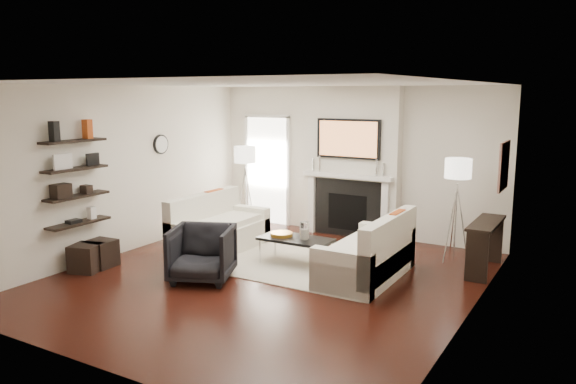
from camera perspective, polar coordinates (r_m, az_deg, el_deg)
The scene contains 71 objects.
room_envelope at distance 7.66m, azimuth -2.26°, elevation 0.80°, with size 6.00×6.00×6.00m.
chimney_breast at distance 10.18m, azimuth 6.47°, elevation 3.04°, with size 1.80×0.25×2.70m, color silver.
fireplace_surround at distance 10.19m, azimuth 6.07°, elevation -1.67°, with size 1.30×0.02×1.04m, color black.
firebox at distance 10.20m, azimuth 6.05°, elevation -2.06°, with size 0.75×0.02×0.65m, color black.
mantel_pilaster_l at distance 10.47m, azimuth 2.41°, elevation -1.15°, with size 0.12×0.08×1.10m, color white.
mantel_pilaster_r at distance 9.89m, azimuth 9.81°, elevation -1.95°, with size 0.12×0.08×1.10m, color white.
mantel_shelf at distance 10.04m, azimuth 6.02°, elevation 1.63°, with size 1.70×0.18×0.07m, color white.
tv_body at distance 9.99m, azimuth 6.15°, elevation 5.40°, with size 1.20×0.06×0.70m, color black.
tv_screen at distance 9.96m, azimuth 6.07°, elevation 5.38°, with size 1.10×0.01×0.62m, color #BF723F.
candlestick_l_tall at distance 10.26m, azimuth 3.26°, elevation 2.89°, with size 0.04×0.04×0.30m, color silver.
candlestick_l_short at distance 10.32m, azimuth 2.61°, elevation 2.77°, with size 0.04×0.04×0.24m, color silver.
candlestick_r_tall at distance 9.81m, azimuth 8.99°, elevation 2.46°, with size 0.04×0.04×0.30m, color silver.
candlestick_r_short at distance 9.77m, azimuth 9.70°, elevation 2.23°, with size 0.04×0.04×0.24m, color silver.
hallway_panel at distance 11.17m, azimuth -2.05°, elevation 2.17°, with size 0.90×0.02×2.10m, color white.
door_trim_l at distance 11.42m, azimuth -4.15°, elevation 2.32°, with size 0.06×0.06×2.16m, color white.
door_trim_r at distance 10.91m, azimuth 0.02°, elevation 1.98°, with size 0.06×0.06×2.16m, color white.
door_trim_top at distance 11.06m, azimuth -2.14°, elevation 7.71°, with size 1.02×0.06×0.06m, color white.
rug at distance 8.56m, azimuth 1.99°, elevation -7.45°, with size 2.60×2.00×0.01m, color beige.
loveseat_left_base at distance 9.40m, azimuth -6.93°, elevation -4.64°, with size 0.85×1.80×0.42m, color silver.
loveseat_left_back at distance 9.53m, azimuth -8.58°, elevation -2.52°, with size 0.18×1.80×0.80m, color silver.
loveseat_left_arm_n at distance 8.77m, azimuth -10.14°, elevation -5.19°, with size 0.85×0.18×0.60m, color silver.
loveseat_left_arm_s at distance 10.01m, azimuth -4.14°, elevation -3.14°, with size 0.85×0.18×0.60m, color silver.
loveseat_left_cushion at distance 9.31m, azimuth -6.71°, elevation -3.13°, with size 0.63×1.44×0.10m, color silver.
pillow_left_orange at distance 9.71m, azimuth -7.50°, elevation -1.02°, with size 0.10×0.42×0.42m, color #AB4315.
pillow_left_charcoal at distance 9.26m, azimuth -9.77°, elevation -1.69°, with size 0.10×0.40×0.40m, color black.
loveseat_right_base at distance 8.03m, azimuth 7.90°, elevation -7.22°, with size 0.85×1.80×0.42m, color silver.
loveseat_right_back at distance 7.83m, azimuth 10.23°, elevation -5.33°, with size 0.18×1.80×0.80m, color silver.
loveseat_right_arm_n at distance 7.29m, azimuth 5.46°, elevation -8.22°, with size 0.85×0.18×0.60m, color silver.
loveseat_right_arm_s at distance 8.73m, azimuth 9.95°, elevation -5.25°, with size 0.85×0.18×0.60m, color silver.
loveseat_right_cushion at distance 7.98m, azimuth 7.61°, elevation -5.39°, with size 0.63×1.44×0.10m, color silver.
pillow_right_orange at distance 8.05m, azimuth 11.01°, elevation -3.43°, with size 0.10×0.42×0.42m, color #AB4315.
pillow_right_charcoal at distance 7.51m, azimuth 9.49°, elevation -4.45°, with size 0.10×0.40×0.40m, color black.
coffee_table at distance 8.50m, azimuth 0.79°, elevation -4.82°, with size 1.10×0.55×0.04m, color black.
coffee_leg_nw at distance 8.62m, azimuth -2.85°, elevation -6.06°, with size 0.02×0.02×0.38m, color silver.
coffee_leg_ne at distance 8.14m, azimuth 3.10°, elevation -7.04°, with size 0.02×0.02×0.38m, color silver.
coffee_leg_sw at distance 8.98m, azimuth -1.31°, elevation -5.39°, with size 0.02×0.02×0.38m, color silver.
coffee_leg_se at distance 8.52m, azimuth 4.46°, elevation -6.28°, with size 0.02×0.02×0.38m, color silver.
hurricane_glass at distance 8.39m, azimuth 1.68°, elevation -3.89°, with size 0.14×0.14×0.25m, color white.
hurricane_candle at distance 8.40m, azimuth 1.68°, elevation -4.32°, with size 0.11×0.11×0.17m, color white.
copper_bowl at distance 8.61m, azimuth -0.67°, elevation -4.31°, with size 0.34×0.34×0.06m, color #BD7C1F.
armchair at distance 7.90m, azimuth -8.76°, elevation -5.93°, with size 0.82×0.77×0.84m, color black.
lamp_left_post at distance 10.59m, azimuth -4.33°, elevation -0.76°, with size 0.02×0.02×1.20m, color silver.
lamp_left_shade at distance 10.47m, azimuth -4.39°, elevation 3.82°, with size 0.40×0.40×0.30m, color white.
lamp_left_leg_a at distance 10.53m, azimuth -3.84°, elevation -0.81°, with size 0.02×0.02×1.25m, color silver.
lamp_left_leg_b at distance 10.70m, azimuth -4.28°, elevation -0.65°, with size 0.02×0.02×1.25m, color silver.
lamp_left_leg_c at distance 10.55m, azimuth -4.87°, elevation -0.81°, with size 0.02×0.02×1.25m, color silver.
lamp_right_post at distance 9.05m, azimuth 16.64°, elevation -3.03°, with size 0.02×0.02×1.20m, color silver.
lamp_right_shade at distance 8.90m, azimuth 16.91°, elevation 2.31°, with size 0.40×0.40×0.30m, color white.
lamp_right_leg_a at distance 9.02m, azimuth 17.31°, elevation -3.10°, with size 0.02×0.02×1.25m, color silver.
lamp_right_leg_b at distance 9.15m, azimuth 16.44°, elevation -2.87°, with size 0.02×0.02×1.25m, color silver.
lamp_right_leg_c at distance 8.97m, azimuth 16.15°, elevation -3.11°, with size 0.02×0.02×1.25m, color silver.
console_top at distance 8.59m, azimuth 19.51°, elevation -2.97°, with size 0.35×1.20×0.04m, color black.
console_leg_n at distance 8.16m, azimuth 18.62°, elevation -6.32°, with size 0.30×0.04×0.71m, color black.
console_leg_s at distance 9.21m, azimuth 20.03°, elevation -4.56°, with size 0.30×0.04×0.71m, color black.
wall_art at distance 8.59m, azimuth 21.09°, elevation 2.49°, with size 0.03×0.70×0.70m, color #9C604E.
shelf_bottom at distance 8.78m, azimuth -20.49°, elevation -2.96°, with size 0.25×1.00×0.04m, color black.
shelf_lower at distance 8.70m, azimuth -20.65°, elevation -0.40°, with size 0.25×1.00×0.04m, color black.
shelf_upper at distance 8.65m, azimuth -20.81°, elevation 2.21°, with size 0.25×1.00×0.04m, color black.
shelf_top at distance 8.60m, azimuth -20.98°, elevation 4.85°, with size 0.25×1.00×0.04m, color black.
decor_magfile_a at distance 8.41m, azimuth -22.66°, elevation 5.71°, with size 0.12×0.10×0.28m, color black.
decor_magfile_b at distance 8.76m, azimuth -19.71°, elevation 6.04°, with size 0.12×0.10×0.28m, color #AB4315.
decor_frame_a at distance 8.51m, azimuth -21.93°, elevation 2.89°, with size 0.04×0.30×0.22m, color white.
decor_frame_b at distance 8.84m, azimuth -19.23°, elevation 3.17°, with size 0.04×0.22×0.18m, color black.
decor_wine_rack at distance 8.52m, azimuth -22.07°, elevation 0.10°, with size 0.18×0.25×0.20m, color black.
decor_box_small at distance 8.80m, azimuth -19.80°, elevation 0.28°, with size 0.15×0.12×0.12m, color black.
decor_books at distance 8.72m, azimuth -20.95°, elevation -2.80°, with size 0.14×0.20×0.05m, color black.
decor_box_tall at distance 8.91m, azimuth -19.33°, elevation -2.01°, with size 0.10×0.10×0.18m, color white.
clock_rim at distance 9.99m, azimuth -12.81°, elevation 4.75°, with size 0.34×0.34×0.04m, color black.
clock_face at distance 9.98m, azimuth -12.70°, elevation 4.74°, with size 0.29×0.29×0.01m, color white.
ottoman_near at distance 8.94m, azimuth -18.50°, elevation -5.93°, with size 0.40×0.40×0.40m, color black.
ottoman_far at distance 8.77m, azimuth -19.82°, elevation -6.31°, with size 0.40×0.40×0.40m, color black.
Camera 1 is at (4.06, -6.37, 2.58)m, focal length 35.00 mm.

